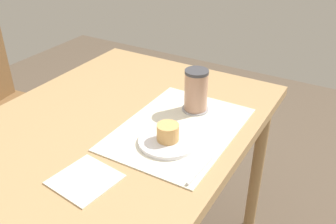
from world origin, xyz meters
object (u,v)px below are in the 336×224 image
object	(u,v)px
wooden_chair	(1,107)
pastry_plate	(168,141)
coffee_mug	(196,90)
pastry	(168,132)
dining_table	(119,142)

from	to	relation	value
wooden_chair	pastry_plate	size ratio (longest dim) A/B	5.11
coffee_mug	pastry	bearing A→B (deg)	-174.91
dining_table	coffee_mug	distance (m)	0.31
dining_table	pastry	world-z (taller)	pastry
wooden_chair	pastry	xyz separation A→B (m)	(-0.15, -1.00, 0.27)
wooden_chair	pastry_plate	bearing A→B (deg)	74.60
dining_table	pastry	xyz separation A→B (m)	(-0.03, -0.21, 0.12)
pastry_plate	pastry	size ratio (longest dim) A/B	2.66
dining_table	pastry_plate	distance (m)	0.23
pastry_plate	coffee_mug	bearing A→B (deg)	5.09
wooden_chair	pastry_plate	xyz separation A→B (m)	(-0.15, -1.00, 0.24)
pastry_plate	coffee_mug	size ratio (longest dim) A/B	1.24
dining_table	wooden_chair	distance (m)	0.82
wooden_chair	pastry	distance (m)	1.05
coffee_mug	wooden_chair	bearing A→B (deg)	93.88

